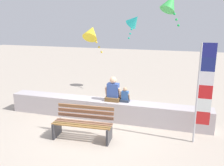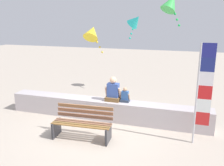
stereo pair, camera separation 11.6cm
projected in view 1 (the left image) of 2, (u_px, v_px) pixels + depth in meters
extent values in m
plane|color=#B5A797|center=(96.00, 131.00, 7.38)|extent=(40.00, 40.00, 0.00)
cube|color=#BAB0B2|center=(106.00, 110.00, 8.18)|extent=(6.73, 0.57, 0.66)
cube|color=olive|center=(80.00, 126.00, 6.61)|extent=(1.65, 0.17, 0.03)
cube|color=olive|center=(81.00, 125.00, 6.72)|extent=(1.65, 0.17, 0.03)
cube|color=#926247|center=(83.00, 123.00, 6.82)|extent=(1.65, 0.17, 0.03)
cube|color=#8A5D44|center=(84.00, 122.00, 6.93)|extent=(1.65, 0.17, 0.03)
cube|color=#865C46|center=(85.00, 116.00, 7.00)|extent=(1.65, 0.15, 0.10)
cube|color=#8E5C42|center=(85.00, 112.00, 6.99)|extent=(1.65, 0.15, 0.10)
cube|color=#946541|center=(86.00, 107.00, 6.98)|extent=(1.65, 0.15, 0.10)
cube|color=#2D2D33|center=(57.00, 129.00, 7.00)|extent=(0.08, 0.53, 0.45)
cube|color=#2D2D33|center=(109.00, 134.00, 6.66)|extent=(0.08, 0.53, 0.45)
cube|color=brown|center=(113.00, 99.00, 8.06)|extent=(0.47, 0.39, 0.13)
cube|color=#3954A3|center=(113.00, 90.00, 7.98)|extent=(0.36, 0.24, 0.45)
cylinder|color=#DEAD89|center=(106.00, 91.00, 8.04)|extent=(0.08, 0.18, 0.33)
cylinder|color=#DEAD89|center=(120.00, 92.00, 7.92)|extent=(0.08, 0.18, 0.33)
sphere|color=#DEAD89|center=(113.00, 80.00, 7.90)|extent=(0.23, 0.23, 0.23)
cube|color=#2D394D|center=(125.00, 100.00, 7.95)|extent=(0.29, 0.23, 0.08)
cube|color=#325B9D|center=(125.00, 95.00, 7.91)|extent=(0.22, 0.14, 0.27)
cylinder|color=tan|center=(121.00, 96.00, 7.94)|extent=(0.05, 0.11, 0.20)
cylinder|color=tan|center=(129.00, 97.00, 7.87)|extent=(0.05, 0.11, 0.20)
sphere|color=tan|center=(125.00, 89.00, 7.86)|extent=(0.14, 0.14, 0.14)
cylinder|color=#B7B7BC|center=(197.00, 95.00, 6.38)|extent=(0.05, 0.05, 2.69)
cube|color=red|center=(203.00, 118.00, 6.48)|extent=(0.34, 0.02, 0.36)
cube|color=white|center=(204.00, 105.00, 6.39)|extent=(0.34, 0.02, 0.36)
cube|color=red|center=(205.00, 92.00, 6.30)|extent=(0.34, 0.02, 0.36)
cube|color=white|center=(207.00, 78.00, 6.21)|extent=(0.34, 0.02, 0.36)
cube|color=navy|center=(208.00, 64.00, 6.12)|extent=(0.34, 0.02, 0.36)
cube|color=navy|center=(210.00, 50.00, 6.03)|extent=(0.34, 0.02, 0.36)
cone|color=yellow|center=(91.00, 32.00, 9.17)|extent=(0.59, 0.77, 0.74)
sphere|color=yellow|center=(94.00, 37.00, 9.19)|extent=(0.08, 0.08, 0.08)
sphere|color=yellow|center=(96.00, 42.00, 9.20)|extent=(0.08, 0.08, 0.08)
sphere|color=yellow|center=(99.00, 47.00, 9.22)|extent=(0.08, 0.08, 0.08)
sphere|color=yellow|center=(102.00, 52.00, 9.23)|extent=(0.08, 0.08, 0.08)
cone|color=green|center=(170.00, 3.00, 8.21)|extent=(0.86, 0.90, 0.74)
sphere|color=green|center=(172.00, 8.00, 8.18)|extent=(0.08, 0.08, 0.08)
sphere|color=green|center=(174.00, 14.00, 8.15)|extent=(0.08, 0.08, 0.08)
sphere|color=green|center=(176.00, 20.00, 8.11)|extent=(0.08, 0.08, 0.08)
sphere|color=green|center=(178.00, 25.00, 8.08)|extent=(0.08, 0.08, 0.08)
cone|color=teal|center=(134.00, 21.00, 10.57)|extent=(0.85, 0.74, 0.72)
sphere|color=#0FB18F|center=(133.00, 25.00, 10.54)|extent=(0.08, 0.08, 0.08)
sphere|color=#0FB18F|center=(132.00, 29.00, 10.50)|extent=(0.08, 0.08, 0.08)
sphere|color=#0FB18F|center=(130.00, 34.00, 10.47)|extent=(0.08, 0.08, 0.08)
sphere|color=#0FB18F|center=(129.00, 38.00, 10.44)|extent=(0.08, 0.08, 0.08)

